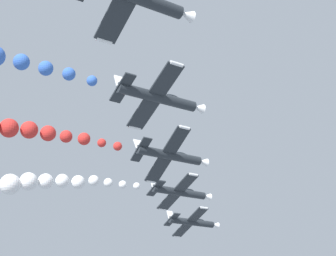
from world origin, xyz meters
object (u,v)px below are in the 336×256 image
airplane_right_inner (171,155)px  airplane_lead (192,222)px  airplane_left_inner (180,192)px  airplane_left_outer (159,98)px

airplane_right_inner → airplane_lead: bearing=140.1°
airplane_left_inner → airplane_left_outer: airplane_left_outer is taller
airplane_lead → airplane_right_inner: bearing=-39.9°
airplane_left_inner → airplane_left_outer: bearing=-37.9°
airplane_right_inner → airplane_left_outer: 13.09m
airplane_left_inner → airplane_right_inner: bearing=-38.1°
airplane_lead → airplane_left_inner: airplane_left_inner is taller
airplane_lead → airplane_right_inner: airplane_right_inner is taller
airplane_lead → airplane_left_outer: size_ratio=1.00×
airplane_left_inner → airplane_left_outer: (21.36, -16.64, 3.18)m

